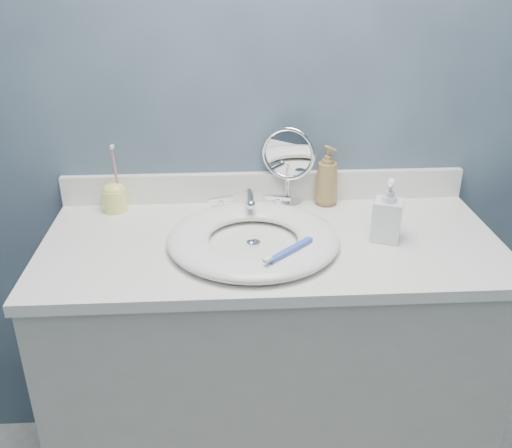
{
  "coord_description": "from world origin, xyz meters",
  "views": [
    {
      "loc": [
        -0.12,
        -0.38,
        1.58
      ],
      "look_at": [
        -0.04,
        0.94,
        0.94
      ],
      "focal_mm": 40.0,
      "sensor_mm": 36.0,
      "label": 1
    }
  ],
  "objects": [
    {
      "name": "back_wall",
      "position": [
        0.0,
        1.25,
        1.2
      ],
      "size": [
        2.2,
        0.02,
        2.4
      ],
      "primitive_type": "cube",
      "color": "#404C61",
      "rests_on": "ground"
    },
    {
      "name": "vanity_cabinet",
      "position": [
        0.0,
        0.97,
        0.42
      ],
      "size": [
        1.2,
        0.55,
        0.85
      ],
      "primitive_type": "cube",
      "color": "beige",
      "rests_on": "ground"
    },
    {
      "name": "countertop",
      "position": [
        0.0,
        0.97,
        0.86
      ],
      "size": [
        1.22,
        0.57,
        0.03
      ],
      "primitive_type": "cube",
      "color": "white",
      "rests_on": "vanity_cabinet"
    },
    {
      "name": "backsplash",
      "position": [
        0.0,
        1.24,
        0.93
      ],
      "size": [
        1.22,
        0.02,
        0.09
      ],
      "primitive_type": "cube",
      "color": "white",
      "rests_on": "countertop"
    },
    {
      "name": "basin",
      "position": [
        -0.05,
        0.94,
        0.9
      ],
      "size": [
        0.45,
        0.45,
        0.04
      ],
      "primitive_type": null,
      "color": "white",
      "rests_on": "countertop"
    },
    {
      "name": "drain",
      "position": [
        -0.05,
        0.94,
        0.88
      ],
      "size": [
        0.04,
        0.04,
        0.01
      ],
      "primitive_type": "cylinder",
      "color": "silver",
      "rests_on": "countertop"
    },
    {
      "name": "faucet",
      "position": [
        -0.05,
        1.14,
        0.91
      ],
      "size": [
        0.25,
        0.13,
        0.07
      ],
      "color": "silver",
      "rests_on": "countertop"
    },
    {
      "name": "makeup_mirror",
      "position": [
        0.07,
        1.21,
        1.01
      ],
      "size": [
        0.16,
        0.09,
        0.24
      ],
      "rotation": [
        0.0,
        0.0,
        -0.35
      ],
      "color": "silver",
      "rests_on": "countertop"
    },
    {
      "name": "soap_bottle_amber",
      "position": [
        0.18,
        1.2,
        0.97
      ],
      "size": [
        0.09,
        0.09,
        0.18
      ],
      "primitive_type": "imported",
      "rotation": [
        0.0,
        0.0,
        0.47
      ],
      "color": "olive",
      "rests_on": "countertop"
    },
    {
      "name": "soap_bottle_clear",
      "position": [
        0.3,
        0.96,
        0.96
      ],
      "size": [
        0.1,
        0.1,
        0.17
      ],
      "primitive_type": "imported",
      "rotation": [
        0.0,
        0.0,
        -0.38
      ],
      "color": "white",
      "rests_on": "countertop"
    },
    {
      "name": "toothbrush_holder",
      "position": [
        -0.45,
        1.19,
        0.93
      ],
      "size": [
        0.07,
        0.07,
        0.2
      ],
      "rotation": [
        0.0,
        0.0,
        -0.42
      ],
      "color": "#F8F87C",
      "rests_on": "countertop"
    },
    {
      "name": "toothbrush_lying",
      "position": [
        0.03,
        0.82,
        0.92
      ],
      "size": [
        0.13,
        0.13,
        0.02
      ],
      "rotation": [
        0.0,
        0.0,
        0.78
      ],
      "color": "blue",
      "rests_on": "basin"
    }
  ]
}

